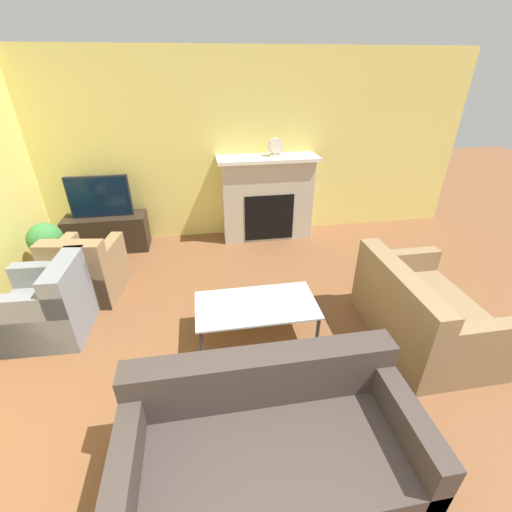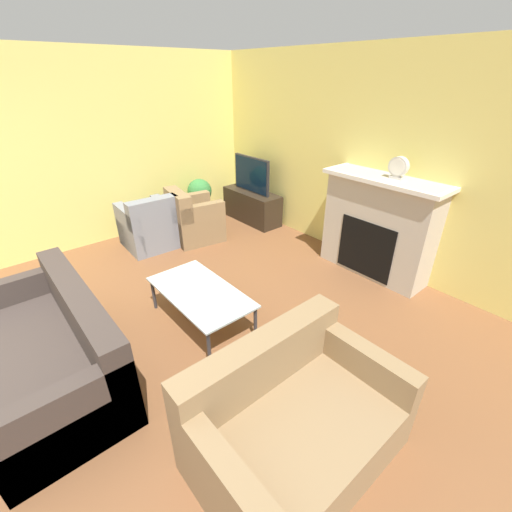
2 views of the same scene
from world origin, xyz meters
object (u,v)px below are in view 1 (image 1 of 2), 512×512
armchair_by_window (50,308)px  armchair_accent (88,273)px  couch_loveseat (421,314)px  couch_sectional (270,448)px  potted_plant (48,246)px  tv (100,197)px  mantel_clock (275,147)px  coffee_table (256,307)px

armchair_by_window → armchair_accent: (0.21, 0.64, 0.00)m
couch_loveseat → armchair_by_window: same height
couch_sectional → potted_plant: bearing=128.0°
tv → couch_loveseat: bearing=-36.0°
tv → armchair_by_window: tv is taller
couch_loveseat → armchair_by_window: size_ratio=1.68×
couch_sectional → armchair_accent: same height
potted_plant → mantel_clock: 3.32m
couch_sectional → couch_loveseat: same height
coffee_table → tv: bearing=129.8°
couch_sectional → armchair_by_window: bearing=137.1°
armchair_by_window → coffee_table: 2.10m
potted_plant → armchair_by_window: bearing=-72.6°
armchair_accent → coffee_table: bearing=159.7°
coffee_table → couch_loveseat: bearing=-10.2°
armchair_accent → coffee_table: 2.12m
coffee_table → mantel_clock: (0.67, 2.32, 1.06)m
tv → armchair_accent: bearing=-89.1°
armchair_accent → coffee_table: size_ratio=0.69×
tv → couch_sectional: tv is taller
couch_loveseat → mantel_clock: mantel_clock is taller
couch_sectional → couch_loveseat: bearing=31.8°
coffee_table → potted_plant: (-2.41, 1.52, 0.11)m
armchair_accent → mantel_clock: 3.04m
couch_sectional → armchair_by_window: (-1.92, 1.78, 0.02)m
armchair_accent → mantel_clock: size_ratio=3.23×
couch_sectional → coffee_table: (0.14, 1.38, 0.07)m
coffee_table → mantel_clock: size_ratio=4.71×
couch_loveseat → armchair_by_window: (-3.68, 0.69, 0.01)m
couch_sectional → armchair_accent: 2.96m
couch_sectional → armchair_by_window: 2.62m
potted_plant → mantel_clock: size_ratio=3.03×
armchair_by_window → mantel_clock: 3.52m
potted_plant → mantel_clock: bearing=14.5°
armchair_accent → potted_plant: armchair_accent is taller
mantel_clock → coffee_table: bearing=-106.1°
potted_plant → mantel_clock: mantel_clock is taller
couch_loveseat → armchair_accent: bearing=69.0°
couch_loveseat → mantel_clock: (-0.95, 2.61, 1.13)m
couch_loveseat → tv: bearing=54.0°
armchair_by_window → mantel_clock: bearing=127.5°
coffee_table → mantel_clock: 2.64m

